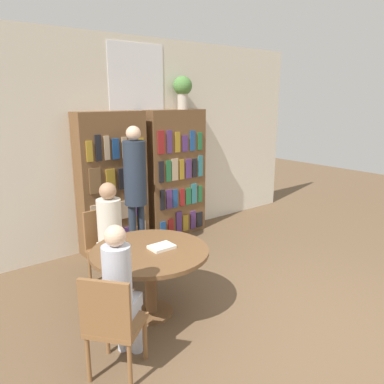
{
  "coord_description": "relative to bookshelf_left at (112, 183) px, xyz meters",
  "views": [
    {
      "loc": [
        -2.86,
        -1.61,
        2.15
      ],
      "look_at": [
        -0.15,
        1.79,
        1.05
      ],
      "focal_mm": 35.0,
      "sensor_mm": 36.0,
      "label": 1
    }
  ],
  "objects": [
    {
      "name": "ground_plane",
      "position": [
        0.55,
        -3.1,
        -0.98
      ],
      "size": [
        16.0,
        16.0,
        0.0
      ],
      "primitive_type": "plane",
      "color": "brown"
    },
    {
      "name": "wall_back",
      "position": [
        0.55,
        0.19,
        0.52
      ],
      "size": [
        6.4,
        0.07,
        3.0
      ],
      "color": "beige",
      "rests_on": "ground_plane"
    },
    {
      "name": "bookshelf_left",
      "position": [
        0.0,
        0.0,
        0.0
      ],
      "size": [
        0.98,
        0.34,
        1.97
      ],
      "color": "brown",
      "rests_on": "ground_plane"
    },
    {
      "name": "bookshelf_right",
      "position": [
        1.1,
        0.0,
        0.0
      ],
      "size": [
        0.98,
        0.34,
        1.97
      ],
      "color": "brown",
      "rests_on": "ground_plane"
    },
    {
      "name": "flower_vase",
      "position": [
        1.26,
        0.0,
        1.3
      ],
      "size": [
        0.29,
        0.29,
        0.5
      ],
      "color": "#B7AD9E",
      "rests_on": "bookshelf_right"
    },
    {
      "name": "reading_table",
      "position": [
        -0.51,
        -1.78,
        -0.4
      ],
      "size": [
        1.16,
        1.16,
        0.7
      ],
      "color": "brown",
      "rests_on": "ground_plane"
    },
    {
      "name": "chair_near_camera",
      "position": [
        -1.22,
        -2.36,
        -0.49
      ],
      "size": [
        0.56,
        0.56,
        0.88
      ],
      "rotation": [
        0.0,
        0.0,
        -0.89
      ],
      "color": "brown",
      "rests_on": "ground_plane"
    },
    {
      "name": "chair_left_side",
      "position": [
        -0.56,
        -0.86,
        -0.49
      ],
      "size": [
        0.42,
        0.42,
        0.88
      ],
      "rotation": [
        0.0,
        0.0,
        -3.09
      ],
      "color": "brown",
      "rests_on": "ground_plane"
    },
    {
      "name": "seated_reader_left",
      "position": [
        -0.55,
        -1.03,
        -0.27
      ],
      "size": [
        0.29,
        0.38,
        1.24
      ],
      "rotation": [
        0.0,
        0.0,
        -3.09
      ],
      "color": "beige",
      "rests_on": "ground_plane"
    },
    {
      "name": "seated_reader_right",
      "position": [
        -1.08,
        -2.24,
        -0.31
      ],
      "size": [
        0.39,
        0.38,
        1.22
      ],
      "rotation": [
        0.0,
        0.0,
        -0.89
      ],
      "color": "#B2B7C6",
      "rests_on": "ground_plane"
    },
    {
      "name": "librarian_standing",
      "position": [
        0.08,
        -0.5,
        0.12
      ],
      "size": [
        0.29,
        0.56,
        1.81
      ],
      "color": "#232D3D",
      "rests_on": "ground_plane"
    },
    {
      "name": "open_book_on_table",
      "position": [
        -0.4,
        -1.82,
        -0.27
      ],
      "size": [
        0.24,
        0.18,
        0.03
      ],
      "color": "silver",
      "rests_on": "reading_table"
    }
  ]
}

